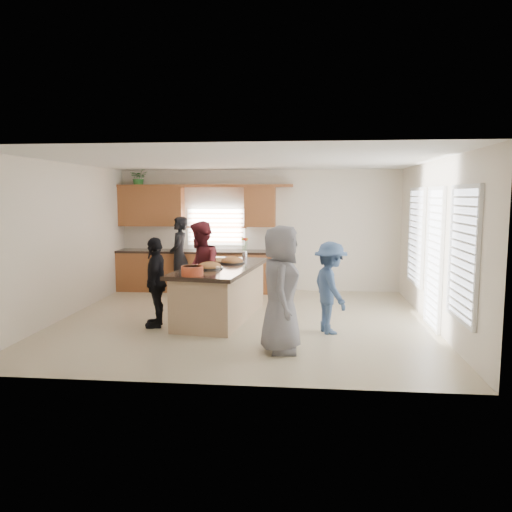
# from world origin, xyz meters

# --- Properties ---
(floor) EXTENTS (6.50, 6.50, 0.00)m
(floor) POSITION_xyz_m (0.00, 0.00, 0.00)
(floor) COLOR tan
(floor) RESTS_ON ground
(room_shell) EXTENTS (6.52, 6.02, 2.81)m
(room_shell) POSITION_xyz_m (0.00, 0.00, 1.90)
(room_shell) COLOR silver
(room_shell) RESTS_ON ground
(back_cabinetry) EXTENTS (4.08, 0.66, 2.46)m
(back_cabinetry) POSITION_xyz_m (-1.47, 2.73, 0.91)
(back_cabinetry) COLOR #94532B
(back_cabinetry) RESTS_ON ground
(right_wall_glazing) EXTENTS (0.06, 4.00, 2.25)m
(right_wall_glazing) POSITION_xyz_m (3.22, -0.13, 1.34)
(right_wall_glazing) COLOR white
(right_wall_glazing) RESTS_ON ground
(island) EXTENTS (1.51, 2.83, 0.95)m
(island) POSITION_xyz_m (-0.42, 0.22, 0.45)
(island) COLOR tan
(island) RESTS_ON ground
(platter_front) EXTENTS (0.46, 0.46, 0.19)m
(platter_front) POSITION_xyz_m (-0.56, -0.12, 0.98)
(platter_front) COLOR black
(platter_front) RESTS_ON island
(platter_mid) EXTENTS (0.48, 0.48, 0.19)m
(platter_mid) POSITION_xyz_m (-0.28, 0.61, 0.98)
(platter_mid) COLOR black
(platter_mid) RESTS_ON island
(platter_back) EXTENTS (0.33, 0.33, 0.14)m
(platter_back) POSITION_xyz_m (-0.52, 0.65, 0.98)
(platter_back) COLOR black
(platter_back) RESTS_ON island
(salad_bowl) EXTENTS (0.35, 0.35, 0.16)m
(salad_bowl) POSITION_xyz_m (-0.69, -0.92, 1.04)
(salad_bowl) COLOR #BA4122
(salad_bowl) RESTS_ON island
(clear_cup) EXTENTS (0.07, 0.07, 0.11)m
(clear_cup) POSITION_xyz_m (-0.33, -0.60, 1.00)
(clear_cup) COLOR white
(clear_cup) RESTS_ON island
(plate_stack) EXTENTS (0.20, 0.20, 0.05)m
(plate_stack) POSITION_xyz_m (-0.39, 1.10, 0.97)
(plate_stack) COLOR #AA8ECF
(plate_stack) RESTS_ON island
(flower_vase) EXTENTS (0.14, 0.14, 0.41)m
(flower_vase) POSITION_xyz_m (-0.14, 1.44, 1.18)
(flower_vase) COLOR silver
(flower_vase) RESTS_ON island
(potted_plant) EXTENTS (0.48, 0.44, 0.44)m
(potted_plant) POSITION_xyz_m (-2.78, 2.82, 2.62)
(potted_plant) COLOR #31772F
(potted_plant) RESTS_ON back_cabinetry
(woman_left_back) EXTENTS (0.50, 0.69, 1.74)m
(woman_left_back) POSITION_xyz_m (-1.72, 2.30, 0.87)
(woman_left_back) COLOR black
(woman_left_back) RESTS_ON ground
(woman_left_mid) EXTENTS (0.79, 0.95, 1.76)m
(woman_left_mid) POSITION_xyz_m (-0.78, 0.10, 0.88)
(woman_left_mid) COLOR maroon
(woman_left_mid) RESTS_ON ground
(woman_left_front) EXTENTS (0.52, 0.94, 1.52)m
(woman_left_front) POSITION_xyz_m (-1.41, -0.48, 0.76)
(woman_left_front) COLOR black
(woman_left_front) RESTS_ON ground
(woman_right_back) EXTENTS (0.83, 1.08, 1.48)m
(woman_right_back) POSITION_xyz_m (1.50, -0.61, 0.74)
(woman_right_back) COLOR #39537D
(woman_right_back) RESTS_ON ground
(woman_right_front) EXTENTS (0.60, 0.90, 1.80)m
(woman_right_front) POSITION_xyz_m (0.75, -1.66, 0.90)
(woman_right_front) COLOR slate
(woman_right_front) RESTS_ON ground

